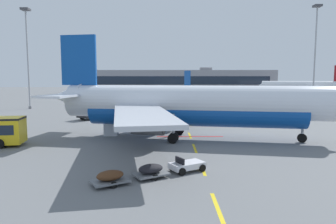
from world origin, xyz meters
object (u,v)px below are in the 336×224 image
(airliner_far_center, at_px, (301,87))
(apron_light_mast_near, at_px, (26,46))
(airliner_mid_left, at_px, (172,91))
(uld_cargo_container, at_px, (111,129))
(baggage_train, at_px, (150,170))
(apron_light_mast_far, at_px, (315,44))
(airliner_foreground, at_px, (188,105))
(fuel_service_truck, at_px, (96,109))
(catering_truck, at_px, (327,108))

(airliner_far_center, distance_m, apron_light_mast_near, 98.30)
(airliner_mid_left, bearing_deg, uld_cargo_container, -97.83)
(airliner_mid_left, height_order, baggage_train, airliner_mid_left)
(apron_light_mast_far, bearing_deg, airliner_far_center, 69.90)
(airliner_foreground, bearing_deg, fuel_service_truck, 128.64)
(fuel_service_truck, distance_m, apron_light_mast_far, 55.48)
(airliner_mid_left, xyz_separation_m, catering_truck, (27.70, -42.80, -1.35))
(uld_cargo_container, bearing_deg, airliner_mid_left, 82.17)
(airliner_mid_left, relative_size, baggage_train, 3.12)
(baggage_train, xyz_separation_m, apron_light_mast_far, (37.35, 55.79, 14.87))
(apron_light_mast_near, xyz_separation_m, apron_light_mast_far, (68.25, 5.43, 1.08))
(airliner_mid_left, distance_m, catering_truck, 51.00)
(apron_light_mast_near, bearing_deg, catering_truck, -14.41)
(fuel_service_truck, bearing_deg, airliner_far_center, 45.94)
(airliner_foreground, bearing_deg, apron_light_mast_near, 133.72)
(catering_truck, distance_m, baggage_train, 46.01)
(baggage_train, bearing_deg, apron_light_mast_near, 121.54)
(baggage_train, bearing_deg, airliner_far_center, 61.82)
(catering_truck, relative_size, baggage_train, 0.90)
(uld_cargo_container, bearing_deg, apron_light_mast_far, 42.31)
(airliner_foreground, xyz_separation_m, uld_cargo_container, (-9.42, 2.22, -3.15))
(airliner_foreground, relative_size, uld_cargo_container, 21.44)
(apron_light_mast_near, bearing_deg, fuel_service_truck, -41.68)
(apron_light_mast_far, bearing_deg, catering_truck, -108.54)
(airliner_mid_left, relative_size, fuel_service_truck, 3.52)
(airliner_far_center, xyz_separation_m, apron_light_mast_far, (-16.09, -43.96, 11.55))
(airliner_mid_left, bearing_deg, catering_truck, -57.09)
(airliner_foreground, height_order, apron_light_mast_far, apron_light_mast_far)
(airliner_foreground, height_order, airliner_mid_left, airliner_foreground)
(fuel_service_truck, height_order, apron_light_mast_far, apron_light_mast_far)
(airliner_mid_left, distance_m, apron_light_mast_near, 44.52)
(catering_truck, xyz_separation_m, fuel_service_truck, (-41.53, -1.77, 0.00))
(airliner_foreground, relative_size, apron_light_mast_far, 1.40)
(airliner_far_center, bearing_deg, apron_light_mast_near, -149.65)
(apron_light_mast_far, bearing_deg, uld_cargo_container, -137.69)
(apron_light_mast_near, bearing_deg, baggage_train, -58.46)
(fuel_service_truck, bearing_deg, apron_light_mast_near, 138.32)
(airliner_far_center, bearing_deg, apron_light_mast_far, -110.10)
(airliner_foreground, bearing_deg, apron_light_mast_far, 50.89)
(airliner_mid_left, bearing_deg, baggage_train, -91.89)
(airliner_mid_left, bearing_deg, airliner_foreground, -89.06)
(airliner_far_center, bearing_deg, catering_truck, -109.60)
(catering_truck, bearing_deg, apron_light_mast_near, 165.59)
(apron_light_mast_far, bearing_deg, fuel_service_truck, -154.77)
(airliner_foreground, relative_size, baggage_train, 4.27)
(apron_light_mast_near, bearing_deg, airliner_far_center, 30.35)
(catering_truck, bearing_deg, airliner_mid_left, 122.91)
(catering_truck, bearing_deg, uld_cargo_container, -153.28)
(apron_light_mast_near, bearing_deg, airliner_foreground, -46.28)
(baggage_train, distance_m, apron_light_mast_far, 68.76)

